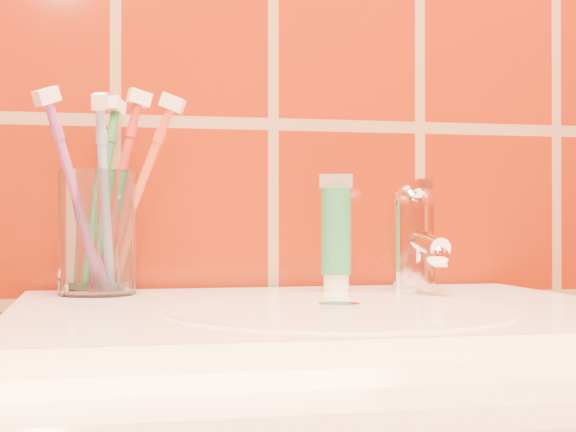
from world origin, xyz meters
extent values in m
cube|color=white|center=(0.00, 0.96, 0.77)|extent=(0.56, 0.46, 0.16)
cylinder|color=silver|center=(0.00, 0.91, 0.85)|extent=(0.30, 0.30, 0.00)
cylinder|color=white|center=(0.00, 0.91, 0.85)|extent=(0.04, 0.04, 0.00)
cylinder|color=white|center=(-0.20, 1.12, 0.91)|extent=(0.10, 0.10, 0.13)
cylinder|color=white|center=(0.05, 1.11, 0.86)|extent=(0.03, 0.03, 0.02)
cylinder|color=#1C7641|center=(0.05, 1.11, 0.92)|extent=(0.03, 0.03, 0.09)
cube|color=beige|center=(0.05, 1.11, 0.97)|extent=(0.04, 0.00, 0.02)
cylinder|color=white|center=(0.14, 1.09, 0.90)|extent=(0.05, 0.05, 0.09)
sphere|color=white|center=(0.14, 1.09, 0.94)|extent=(0.05, 0.05, 0.05)
cylinder|color=white|center=(0.14, 1.06, 0.91)|extent=(0.02, 0.09, 0.03)
cube|color=white|center=(0.14, 1.08, 0.96)|extent=(0.02, 0.06, 0.01)
camera|label=1|loc=(-0.20, 0.18, 0.92)|focal=55.00mm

